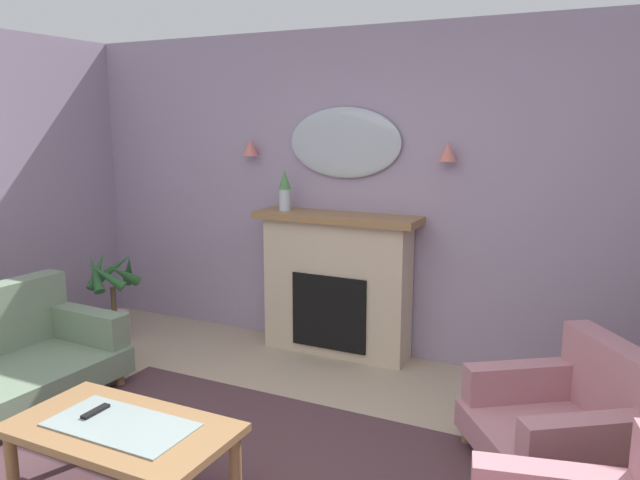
# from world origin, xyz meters

# --- Properties ---
(wall_back) EXTENTS (6.88, 0.10, 2.60)m
(wall_back) POSITION_xyz_m (0.00, 2.56, 1.30)
(wall_back) COLOR #9E8CA8
(wall_back) RESTS_ON ground
(fireplace) EXTENTS (1.36, 0.36, 1.16)m
(fireplace) POSITION_xyz_m (-0.44, 2.34, 0.57)
(fireplace) COLOR beige
(fireplace) RESTS_ON ground
(mantel_vase_centre) EXTENTS (0.10, 0.10, 0.34)m
(mantel_vase_centre) POSITION_xyz_m (-0.89, 2.31, 1.34)
(mantel_vase_centre) COLOR silver
(mantel_vase_centre) RESTS_ON fireplace
(wall_mirror) EXTENTS (0.96, 0.06, 0.56)m
(wall_mirror) POSITION_xyz_m (-0.44, 2.48, 1.71)
(wall_mirror) COLOR #B2BCC6
(wall_sconce_left) EXTENTS (0.14, 0.14, 0.14)m
(wall_sconce_left) POSITION_xyz_m (-1.29, 2.43, 1.66)
(wall_sconce_left) COLOR #D17066
(wall_sconce_right) EXTENTS (0.14, 0.14, 0.14)m
(wall_sconce_right) POSITION_xyz_m (0.41, 2.43, 1.66)
(wall_sconce_right) COLOR #D17066
(coffee_table) EXTENTS (1.10, 0.60, 0.45)m
(coffee_table) POSITION_xyz_m (-0.49, -0.01, 0.38)
(coffee_table) COLOR olive
(coffee_table) RESTS_ON ground
(tv_remote) EXTENTS (0.04, 0.16, 0.02)m
(tv_remote) POSITION_xyz_m (-0.69, 0.02, 0.45)
(tv_remote) COLOR black
(tv_remote) RESTS_ON coffee_table
(armchair_in_corner) EXTENTS (1.13, 1.13, 0.71)m
(armchair_in_corner) POSITION_xyz_m (1.43, 1.33, 0.31)
(armchair_in_corner) COLOR #B77A84
(armchair_in_corner) RESTS_ON ground
(potted_plant_small_fern) EXTENTS (0.49, 0.50, 0.77)m
(potted_plant_small_fern) POSITION_xyz_m (-2.34, 1.80, 0.39)
(potted_plant_small_fern) COLOR silver
(potted_plant_small_fern) RESTS_ON ground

